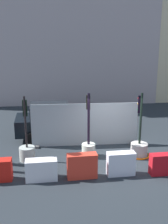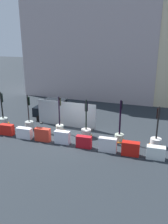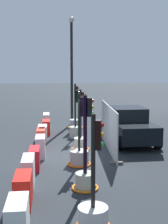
# 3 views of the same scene
# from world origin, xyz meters

# --- Properties ---
(ground_plane) EXTENTS (120.00, 120.00, 0.00)m
(ground_plane) POSITION_xyz_m (0.00, 0.00, 0.00)
(ground_plane) COLOR #252B30
(traffic_light_0) EXTENTS (0.92, 0.92, 2.70)m
(traffic_light_0) POSITION_xyz_m (-6.08, 0.34, 0.41)
(traffic_light_0) COLOR #AAB7B0
(traffic_light_0) RESTS_ON ground_plane
(traffic_light_1) EXTENTS (0.64, 0.64, 2.67)m
(traffic_light_1) POSITION_xyz_m (-3.59, 0.27, 0.49)
(traffic_light_1) COLOR #AAB0A8
(traffic_light_1) RESTS_ON ground_plane
(traffic_light_2) EXTENTS (0.82, 0.82, 2.72)m
(traffic_light_2) POSITION_xyz_m (-1.07, 0.41, 0.47)
(traffic_light_2) COLOR silver
(traffic_light_2) RESTS_ON ground_plane
(traffic_light_3) EXTENTS (0.90, 0.90, 2.72)m
(traffic_light_3) POSITION_xyz_m (1.06, 0.26, 0.42)
(traffic_light_3) COLOR #AFA8A4
(traffic_light_3) RESTS_ON ground_plane
(traffic_light_4) EXTENTS (0.83, 0.83, 2.87)m
(traffic_light_4) POSITION_xyz_m (3.42, 0.33, 0.50)
(traffic_light_4) COLOR #AAB49F
(traffic_light_4) RESTS_ON ground_plane
(traffic_light_5) EXTENTS (0.87, 0.87, 2.68)m
(traffic_light_5) POSITION_xyz_m (5.80, 0.35, 0.41)
(traffic_light_5) COLOR silver
(traffic_light_5) RESTS_ON ground_plane
(construction_barrier_1) EXTENTS (1.04, 0.47, 0.78)m
(construction_barrier_1) POSITION_xyz_m (-4.46, -1.32, 0.39)
(construction_barrier_1) COLOR red
(construction_barrier_1) RESTS_ON ground_plane
(construction_barrier_2) EXTENTS (1.12, 0.50, 0.76)m
(construction_barrier_2) POSITION_xyz_m (-2.92, -1.41, 0.38)
(construction_barrier_2) COLOR silver
(construction_barrier_2) RESTS_ON ground_plane
(construction_barrier_3) EXTENTS (1.08, 0.43, 0.90)m
(construction_barrier_3) POSITION_xyz_m (-1.50, -1.38, 0.45)
(construction_barrier_3) COLOR red
(construction_barrier_3) RESTS_ON ground_plane
(construction_barrier_4) EXTENTS (1.03, 0.43, 0.87)m
(construction_barrier_4) POSITION_xyz_m (-0.07, -1.30, 0.43)
(construction_barrier_4) COLOR silver
(construction_barrier_4) RESTS_ON ground_plane
(construction_barrier_5) EXTENTS (1.01, 0.42, 0.79)m
(construction_barrier_5) POSITION_xyz_m (1.48, -1.39, 0.39)
(construction_barrier_5) COLOR red
(construction_barrier_5) RESTS_ON ground_plane
(construction_barrier_6) EXTENTS (1.12, 0.42, 0.92)m
(construction_barrier_6) POSITION_xyz_m (3.05, -1.43, 0.46)
(construction_barrier_6) COLOR silver
(construction_barrier_6) RESTS_ON ground_plane
(construction_barrier_7) EXTENTS (1.07, 0.50, 0.85)m
(construction_barrier_7) POSITION_xyz_m (4.44, -1.41, 0.43)
(construction_barrier_7) COLOR red
(construction_barrier_7) RESTS_ON ground_plane
(construction_barrier_8) EXTENTS (1.07, 0.52, 0.77)m
(construction_barrier_8) POSITION_xyz_m (5.88, -1.35, 0.39)
(construction_barrier_8) COLOR silver
(construction_barrier_8) RESTS_ON ground_plane
(car_black_sedan) EXTENTS (4.24, 2.39, 1.70)m
(car_black_sedan) POSITION_xyz_m (-2.40, 2.89, 0.84)
(car_black_sedan) COLOR black
(car_black_sedan) RESTS_ON ground_plane
(building_main_facade) EXTENTS (15.71, 8.41, 13.95)m
(building_main_facade) POSITION_xyz_m (-2.48, 13.61, 6.99)
(building_main_facade) COLOR #B1A1A2
(building_main_facade) RESTS_ON ground_plane
(site_fence_panel) EXTENTS (4.88, 0.50, 1.99)m
(site_fence_panel) POSITION_xyz_m (-1.09, 1.67, 0.96)
(site_fence_panel) COLOR #97A1A7
(site_fence_panel) RESTS_ON ground_plane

